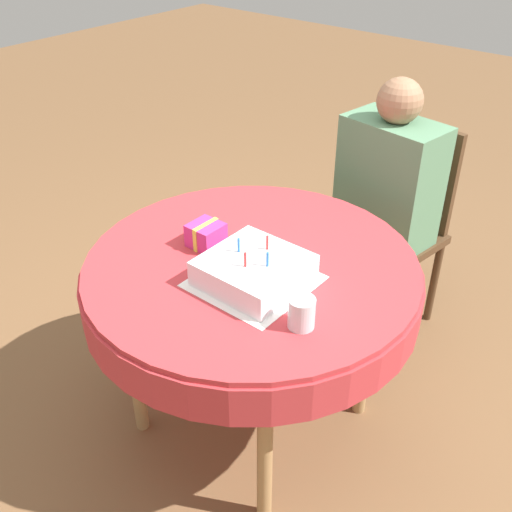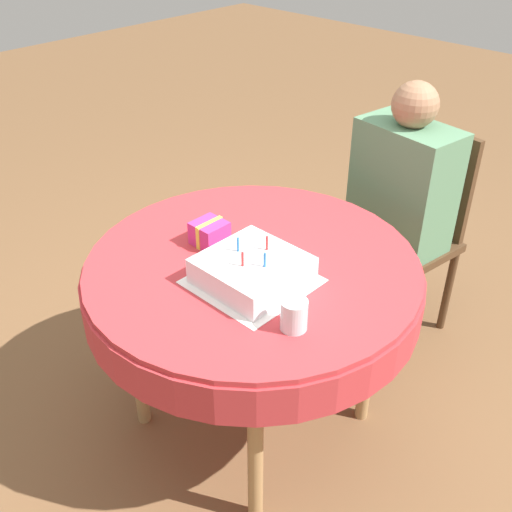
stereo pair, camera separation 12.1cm
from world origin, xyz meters
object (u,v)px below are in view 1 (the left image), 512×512
(chair, at_px, (394,220))
(gift_box, at_px, (206,235))
(person, at_px, (386,188))
(drinking_glass, at_px, (302,313))
(birthday_cake, at_px, (254,270))

(chair, relative_size, gift_box, 8.40)
(person, bearing_deg, drinking_glass, -66.02)
(person, xyz_separation_m, birthday_cake, (0.04, -0.93, 0.09))
(chair, height_order, gift_box, chair)
(drinking_glass, relative_size, gift_box, 0.84)
(drinking_glass, bearing_deg, birthday_cake, 161.46)
(birthday_cake, bearing_deg, drinking_glass, -18.54)
(person, bearing_deg, gift_box, -96.17)
(birthday_cake, distance_m, gift_box, 0.27)
(person, relative_size, birthday_cake, 4.02)
(chair, height_order, drinking_glass, chair)
(chair, bearing_deg, drinking_glass, -68.01)
(chair, height_order, birthday_cake, chair)
(person, height_order, birthday_cake, person)
(birthday_cake, height_order, gift_box, birthday_cake)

